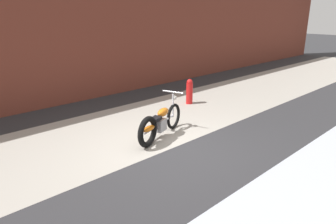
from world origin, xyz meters
TOP-DOWN VIEW (x-y plane):
  - ground_plane at (0.00, 0.00)m, footprint 80.00×80.00m
  - sidewalk_slab at (0.00, 1.75)m, footprint 36.00×3.50m
  - brick_building_wall at (0.00, 5.20)m, footprint 36.00×0.50m
  - motorcycle_orange at (0.17, 0.61)m, footprint 1.93×0.87m
  - fire_hydrant at (2.93, 2.17)m, footprint 0.22×0.22m

SIDE VIEW (x-z plane):
  - ground_plane at x=0.00m, z-range 0.00..0.00m
  - sidewalk_slab at x=0.00m, z-range 0.00..0.01m
  - motorcycle_orange at x=0.17m, z-range -0.12..0.91m
  - fire_hydrant at x=2.93m, z-range 0.00..0.84m
  - brick_building_wall at x=0.00m, z-range 0.00..5.87m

